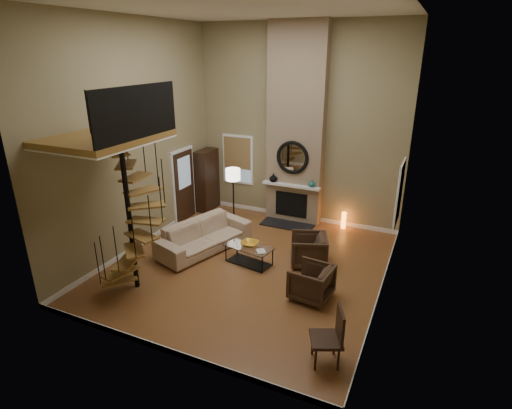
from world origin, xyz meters
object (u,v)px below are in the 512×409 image
at_px(armchair_near, 312,250).
at_px(floor_lamp, 233,179).
at_px(armchair_far, 315,283).
at_px(hutch, 207,180).
at_px(accent_lamp, 344,220).
at_px(coffee_table, 249,253).
at_px(side_chair, 332,335).
at_px(sofa, 204,235).

xyz_separation_m(armchair_near, floor_lamp, (-2.68, 1.20, 1.06)).
distance_m(armchair_near, armchair_far, 1.45).
bearing_deg(hutch, accent_lamp, 3.31).
relative_size(armchair_near, accent_lamp, 1.78).
height_order(armchair_near, floor_lamp, floor_lamp).
height_order(hutch, armchair_far, hutch).
height_order(coffee_table, floor_lamp, floor_lamp).
bearing_deg(armchair_near, armchair_far, -0.93).
xyz_separation_m(armchair_near, side_chair, (1.25, -3.01, 0.17)).
bearing_deg(sofa, armchair_far, -89.19).
bearing_deg(coffee_table, side_chair, -42.78).
distance_m(floor_lamp, accent_lamp, 3.32).
height_order(sofa, floor_lamp, floor_lamp).
height_order(armchair_far, accent_lamp, armchair_far).
bearing_deg(sofa, accent_lamp, -28.71).
relative_size(sofa, armchair_near, 2.98).
bearing_deg(side_chair, armchair_near, 112.53).
bearing_deg(floor_lamp, armchair_far, -39.15).
bearing_deg(coffee_table, armchair_near, 24.08).
distance_m(armchair_far, floor_lamp, 4.21).
distance_m(armchair_near, side_chair, 3.26).
relative_size(armchair_near, armchair_far, 1.06).
relative_size(hutch, accent_lamp, 4.07).
bearing_deg(floor_lamp, hutch, 147.23).
bearing_deg(armchair_far, sofa, -100.82).
distance_m(hutch, coffee_table, 3.89).
height_order(sofa, armchair_near, sofa).
relative_size(floor_lamp, side_chair, 1.69).
bearing_deg(side_chair, floor_lamp, 133.06).
height_order(sofa, accent_lamp, sofa).
xyz_separation_m(sofa, floor_lamp, (0.01, 1.60, 1.02)).
bearing_deg(sofa, coffee_table, -80.81).
relative_size(armchair_far, floor_lamp, 0.46).
relative_size(armchair_near, coffee_table, 0.69).
relative_size(coffee_table, side_chair, 1.18).
xyz_separation_m(armchair_near, accent_lamp, (0.21, 2.34, -0.10)).
bearing_deg(armchair_far, side_chair, 31.53).
bearing_deg(side_chair, accent_lamp, 100.96).
distance_m(armchair_near, coffee_table, 1.48).
distance_m(hutch, side_chair, 7.38).
relative_size(hutch, floor_lamp, 1.11).
bearing_deg(coffee_table, armchair_far, -22.85).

